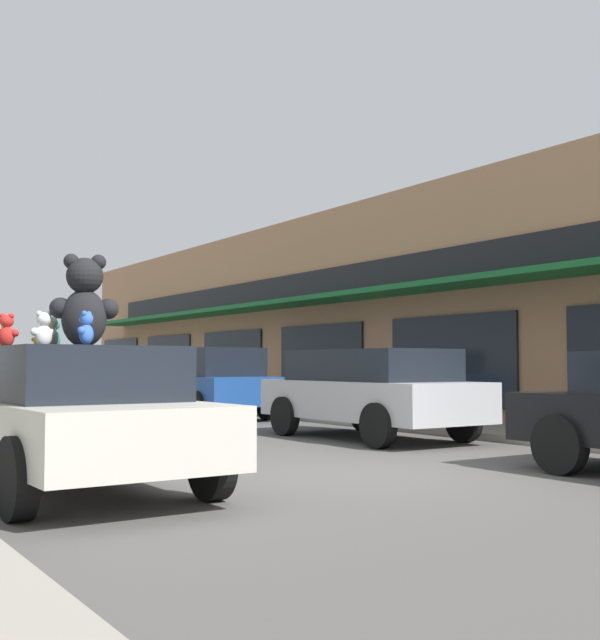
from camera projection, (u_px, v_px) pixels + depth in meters
ground_plane at (350, 475)px, 9.52m from camera, size 260.00×260.00×0.00m
storefront_row at (495, 319)px, 25.67m from camera, size 14.93×35.58×5.53m
plush_art_car at (74, 413)px, 8.36m from camera, size 2.10×4.33×1.49m
teddy_bear_giant at (84, 302)px, 8.46m from camera, size 0.75×0.53×0.99m
teddy_bear_teal at (53, 333)px, 9.27m from camera, size 0.25×0.25×0.37m
teddy_bear_white at (44, 330)px, 8.36m from camera, size 0.29×0.19×0.38m
teddy_bear_pink at (82, 333)px, 9.13m from camera, size 0.23×0.26×0.37m
teddy_bear_blue at (86, 329)px, 7.39m from camera, size 0.21×0.21×0.31m
teddy_bear_brown at (0, 337)px, 8.88m from camera, size 0.16×0.18×0.25m
teddy_bear_yellow at (39, 338)px, 8.63m from camera, size 0.16×0.13×0.21m
teddy_bear_cream at (51, 332)px, 8.62m from camera, size 0.24×0.23×0.35m
teddy_bear_green at (78, 336)px, 8.64m from camera, size 0.20×0.14×0.27m
teddy_bear_red at (7, 331)px, 8.49m from camera, size 0.24×0.25×0.36m
parked_car_far_center at (370, 390)px, 14.15m from camera, size 2.04×4.42×1.57m
parked_car_far_right at (208, 380)px, 19.48m from camera, size 1.99×4.21×1.70m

